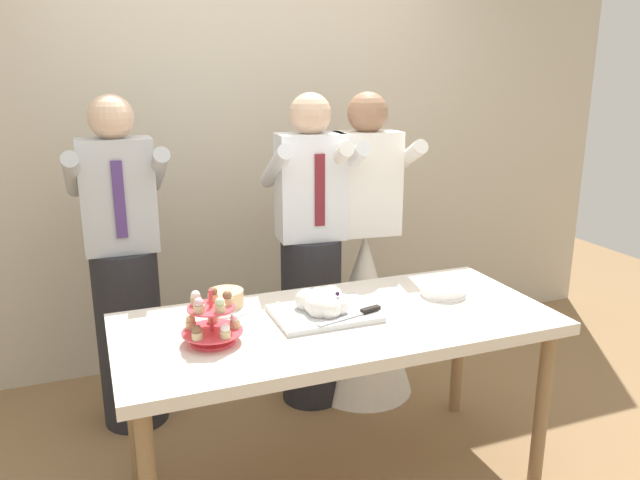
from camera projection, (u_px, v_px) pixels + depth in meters
ground_plane at (337, 480)px, 2.75m from camera, size 8.00×8.00×0.00m
rear_wall at (244, 124)px, 3.69m from camera, size 5.20×0.10×2.90m
dessert_table at (338, 335)px, 2.56m from camera, size 1.80×0.80×0.78m
cupcake_stand at (212, 321)px, 2.30m from camera, size 0.23×0.23×0.21m
main_cake_tray at (324, 306)px, 2.56m from camera, size 0.43×0.31×0.12m
plate_stack at (443, 290)px, 2.81m from camera, size 0.21×0.21×0.04m
round_cake at (226, 300)px, 2.65m from camera, size 0.24×0.24×0.08m
person_groom at (311, 270)px, 3.25m from camera, size 0.50×0.52×1.66m
person_bride at (364, 292)px, 3.39m from camera, size 0.56×0.56×1.66m
person_guest at (126, 284)px, 3.04m from camera, size 0.46×0.49×1.66m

